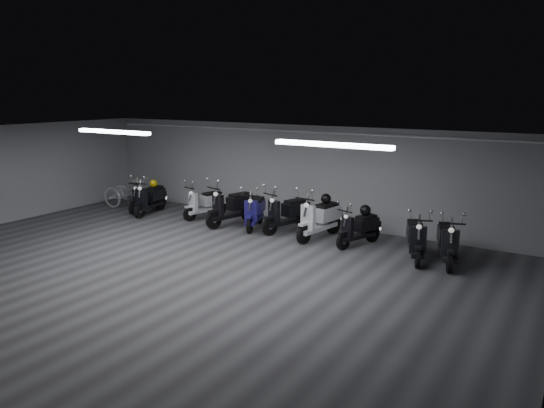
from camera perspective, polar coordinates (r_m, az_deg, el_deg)
The scene contains 20 objects.
floor at distance 11.20m, azimuth -10.07°, elevation -7.19°, with size 14.00×10.00×0.01m, color #3B3A3D.
ceiling at distance 10.61m, azimuth -10.64°, elevation 7.26°, with size 14.00×10.00×0.01m, color gray.
back_wall at distance 14.83m, azimuth 2.74°, elevation 3.41°, with size 14.00×0.01×2.80m, color #949496.
fluor_strip_left at distance 13.46m, azimuth -17.27°, elevation 7.69°, with size 2.40×0.18×0.08m, color white.
fluor_strip_right at distance 9.76m, azimuth 6.70°, elevation 6.58°, with size 2.40×0.18×0.08m, color white.
conduit at distance 14.62m, azimuth 2.63°, elevation 8.09°, with size 0.05×0.05×13.60m, color white.
scooter_0 at distance 16.56m, azimuth -13.75°, elevation 1.18°, with size 0.53×1.60×1.19m, color black, non-canonical shape.
scooter_1 at distance 16.18m, azimuth -13.48°, elevation 1.15°, with size 0.59×1.76×1.31m, color black, non-canonical shape.
scooter_2 at distance 15.37m, azimuth -7.51°, elevation 0.64°, with size 0.55×1.64×1.22m, color white, non-canonical shape.
scooter_3 at distance 14.47m, azimuth -4.52°, elevation 0.37°, with size 0.63×1.90×1.42m, color black, non-canonical shape.
scooter_4 at distance 14.13m, azimuth -1.94°, elevation -0.19°, with size 0.57×1.71×1.27m, color navy, non-canonical shape.
scooter_5 at distance 13.75m, azimuth 1.72°, elevation -0.34°, with size 0.61×1.83×1.36m, color black, non-canonical shape.
scooter_6 at distance 13.14m, azimuth 5.33°, elevation -0.88°, with size 0.64×1.91×1.42m, color white, non-canonical shape.
scooter_7 at distance 12.67m, azimuth 9.65°, elevation -2.05°, with size 0.53×1.59×1.18m, color black, non-canonical shape.
scooter_8 at distance 11.92m, azimuth 15.78°, elevation -2.98°, with size 0.58×1.75×1.30m, color black, non-canonical shape.
scooter_9 at distance 11.83m, azimuth 19.01°, elevation -3.29°, with size 0.59×1.76×1.31m, color black, non-canonical shape.
bicycle at distance 16.96m, azimuth -15.77°, elevation 1.49°, with size 0.70×1.98×1.28m, color silver.
helmet_0 at distance 16.33m, azimuth -13.07°, elevation 2.26°, with size 0.24×0.24×0.24m, color gold.
helmet_1 at distance 12.77m, azimuth 10.36°, elevation -0.68°, with size 0.27×0.27×0.27m, color black.
helmet_2 at distance 13.28m, azimuth 6.04°, elevation 0.59°, with size 0.27×0.27×0.27m, color black.
Camera 1 is at (7.15, -7.78, 3.72)m, focal length 33.78 mm.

